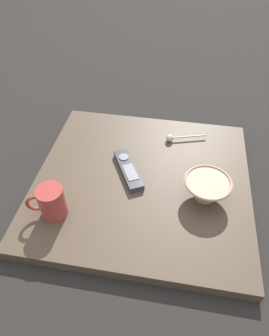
{
  "coord_description": "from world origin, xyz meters",
  "views": [
    {
      "loc": [
        0.08,
        -0.61,
        0.71
      ],
      "look_at": [
        -0.03,
        0.02,
        0.05
      ],
      "focal_mm": 32.1,
      "sensor_mm": 36.0,
      "label": 1
    }
  ],
  "objects_px": {
    "cereal_bowl": "(207,188)",
    "tv_remote_near": "(128,169)",
    "teaspoon": "(174,138)",
    "coffee_mug": "(51,202)"
  },
  "relations": [
    {
      "from": "tv_remote_near",
      "to": "coffee_mug",
      "type": "bearing_deg",
      "value": -132.41
    },
    {
      "from": "coffee_mug",
      "to": "teaspoon",
      "type": "distance_m",
      "value": 0.47
    },
    {
      "from": "cereal_bowl",
      "to": "teaspoon",
      "type": "distance_m",
      "value": 0.26
    },
    {
      "from": "coffee_mug",
      "to": "teaspoon",
      "type": "xyz_separation_m",
      "value": [
        0.3,
        0.36,
        -0.03
      ]
    },
    {
      "from": "cereal_bowl",
      "to": "teaspoon",
      "type": "height_order",
      "value": "cereal_bowl"
    },
    {
      "from": "teaspoon",
      "to": "tv_remote_near",
      "type": "xyz_separation_m",
      "value": [
        -0.13,
        -0.17,
        -0.0
      ]
    },
    {
      "from": "cereal_bowl",
      "to": "tv_remote_near",
      "type": "distance_m",
      "value": 0.24
    },
    {
      "from": "cereal_bowl",
      "to": "tv_remote_near",
      "type": "relative_size",
      "value": 0.78
    },
    {
      "from": "cereal_bowl",
      "to": "teaspoon",
      "type": "xyz_separation_m",
      "value": [
        -0.11,
        0.23,
        -0.02
      ]
    },
    {
      "from": "teaspoon",
      "to": "tv_remote_near",
      "type": "distance_m",
      "value": 0.21
    }
  ]
}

